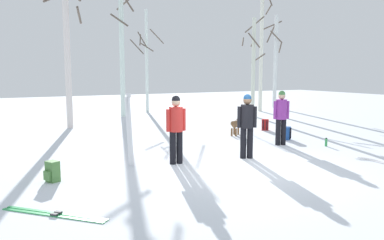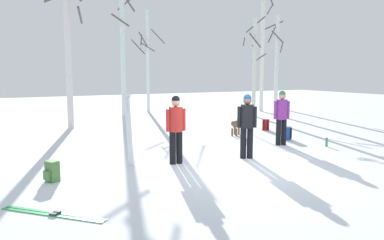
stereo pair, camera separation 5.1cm
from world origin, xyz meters
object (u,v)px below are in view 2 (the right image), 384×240
(backpack_0, at_px, (287,133))
(person_1, at_px, (247,122))
(ski_poles_1, at_px, (174,122))
(ski_pair_planted_0, at_px, (129,130))
(backpack_2, at_px, (52,171))
(birch_tree_2, at_px, (123,40))
(water_bottle_0, at_px, (327,142))
(person_0, at_px, (176,125))
(birch_tree_6, at_px, (277,60))
(ski_poles_0, at_px, (247,113))
(birch_tree_4, at_px, (254,65))
(person_2, at_px, (282,114))
(backpack_1, at_px, (266,125))
(dog, at_px, (235,125))
(birch_tree_3, at_px, (148,59))
(ski_pair_lying_1, at_px, (53,214))
(birch_tree_1, at_px, (68,34))

(backpack_0, bearing_deg, person_1, -149.61)
(person_1, xyz_separation_m, ski_poles_1, (-0.96, 2.54, -0.25))
(person_1, relative_size, ski_pair_planted_0, 0.96)
(backpack_2, xyz_separation_m, birch_tree_2, (4.85, 10.74, 3.67))
(ski_pair_planted_0, bearing_deg, birch_tree_2, 73.72)
(ski_pair_planted_0, relative_size, water_bottle_0, 6.76)
(person_0, distance_m, birch_tree_6, 16.29)
(birch_tree_6, bearing_deg, ski_pair_planted_0, -141.27)
(person_1, relative_size, ski_poles_0, 1.22)
(person_0, bearing_deg, birch_tree_4, 43.82)
(ski_poles_0, bearing_deg, person_2, -101.10)
(backpack_1, relative_size, birch_tree_6, 0.08)
(person_1, height_order, backpack_1, person_1)
(dog, bearing_deg, birch_tree_3, 89.64)
(backpack_2, distance_m, birch_tree_3, 14.26)
(person_1, bearing_deg, person_2, 26.80)
(ski_pair_planted_0, height_order, backpack_2, ski_pair_planted_0)
(person_1, relative_size, birch_tree_6, 0.29)
(person_1, relative_size, ski_pair_lying_1, 1.15)
(backpack_0, distance_m, birch_tree_1, 9.37)
(backpack_0, bearing_deg, ski_pair_lying_1, -155.80)
(ski_pair_planted_0, distance_m, birch_tree_1, 7.82)
(water_bottle_0, height_order, birch_tree_6, birch_tree_6)
(ski_pair_planted_0, xyz_separation_m, birch_tree_4, (9.06, 7.35, 1.77))
(ski_pair_lying_1, xyz_separation_m, water_bottle_0, (8.30, 2.13, 0.12))
(dog, relative_size, birch_tree_2, 0.09)
(water_bottle_0, bearing_deg, backpack_1, 83.84)
(birch_tree_2, height_order, birch_tree_6, birch_tree_2)
(backpack_2, relative_size, birch_tree_2, 0.06)
(ski_pair_lying_1, distance_m, birch_tree_6, 20.27)
(person_2, xyz_separation_m, birch_tree_3, (-0.22, 11.29, 2.03))
(birch_tree_1, bearing_deg, birch_tree_6, 13.79)
(ski_pair_planted_0, distance_m, birch_tree_6, 16.97)
(birch_tree_6, bearing_deg, ski_poles_1, -142.16)
(ski_pair_planted_0, distance_m, ski_poles_0, 6.34)
(birch_tree_4, height_order, birch_tree_6, birch_tree_6)
(water_bottle_0, bearing_deg, ski_poles_1, 150.56)
(ski_poles_0, relative_size, backpack_1, 3.18)
(ski_poles_1, relative_size, birch_tree_6, 0.23)
(backpack_0, distance_m, birch_tree_2, 10.26)
(backpack_2, bearing_deg, birch_tree_6, 36.39)
(ski_poles_1, bearing_deg, ski_pair_lying_1, -133.20)
(ski_pair_planted_0, height_order, ski_poles_1, ski_pair_planted_0)
(person_1, height_order, backpack_0, person_1)
(birch_tree_3, height_order, birch_tree_4, birch_tree_3)
(birch_tree_3, bearing_deg, birch_tree_1, -138.38)
(person_0, height_order, backpack_1, person_0)
(ski_poles_1, height_order, birch_tree_4, birch_tree_4)
(person_2, xyz_separation_m, backpack_1, (1.49, 2.67, -0.77))
(person_2, relative_size, ski_pair_planted_0, 0.96)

